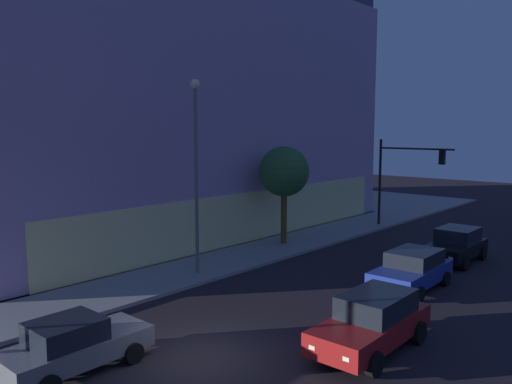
% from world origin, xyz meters
% --- Properties ---
extents(ground_plane, '(120.00, 120.00, 0.00)m').
position_xyz_m(ground_plane, '(0.00, 0.00, 0.00)').
color(ground_plane, black).
extents(modern_building, '(29.91, 22.94, 19.01)m').
position_xyz_m(modern_building, '(12.43, 20.43, 9.42)').
color(modern_building, '#4C4C51').
rests_on(modern_building, ground).
extents(traffic_light_far_corner, '(0.48, 5.26, 5.94)m').
position_xyz_m(traffic_light_far_corner, '(22.40, 4.40, 4.10)').
color(traffic_light_far_corner, black).
rests_on(traffic_light_far_corner, sidewalk_corner).
extents(street_lamp_sidewalk, '(0.44, 0.44, 8.80)m').
position_xyz_m(street_lamp_sidewalk, '(5.75, 6.43, 5.60)').
color(street_lamp_sidewalk, slate).
rests_on(street_lamp_sidewalk, sidewalk_corner).
extents(sidewalk_tree, '(2.90, 2.90, 5.65)m').
position_xyz_m(sidewalk_tree, '(13.30, 7.35, 4.31)').
color(sidewalk_tree, brown).
rests_on(sidewalk_tree, sidewalk_corner).
extents(car_grey, '(4.13, 2.01, 1.52)m').
position_xyz_m(car_grey, '(-2.80, 2.05, 0.76)').
color(car_grey, slate).
rests_on(car_grey, ground).
extents(car_red, '(4.72, 2.09, 1.73)m').
position_xyz_m(car_red, '(4.00, -3.51, 0.89)').
color(car_red, maroon).
rests_on(car_red, ground).
extents(car_blue, '(4.51, 2.24, 1.60)m').
position_xyz_m(car_blue, '(10.58, -1.78, 0.82)').
color(car_blue, navy).
rests_on(car_blue, ground).
extents(car_black, '(4.32, 2.17, 1.72)m').
position_xyz_m(car_black, '(16.34, -1.52, 0.88)').
color(car_black, black).
rests_on(car_black, ground).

